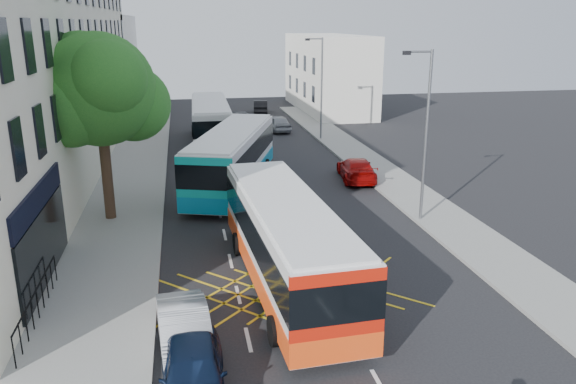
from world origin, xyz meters
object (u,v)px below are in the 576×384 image
parked_car_blue (193,372)px  lamp_near (425,128)px  bus_far (211,122)px  street_tree (98,91)px  distant_car_dark (261,107)px  bus_mid (233,158)px  red_hatchback (356,169)px  parked_car_silver (185,331)px  distant_car_silver (277,123)px  distant_car_grey (242,119)px  lamp_far (320,83)px  bus_near (287,241)px

parked_car_blue → lamp_near: bearing=45.6°
parked_car_blue → bus_far: bearing=85.6°
parked_car_blue → street_tree: bearing=103.8°
bus_far → distant_car_dark: (6.09, 15.07, -1.13)m
lamp_near → bus_far: (-8.82, 20.07, -2.82)m
bus_mid → red_hatchback: size_ratio=2.61×
parked_car_silver → distant_car_silver: (8.54, 33.92, 0.03)m
street_tree → red_hatchback: bearing=19.0°
distant_car_grey → distant_car_dark: size_ratio=1.03×
lamp_far → bus_mid: size_ratio=0.65×
bus_far → parked_car_blue: bearing=-92.7°
bus_mid → parked_car_blue: bearing=-80.2°
lamp_near → parked_car_silver: 15.15m
bus_near → bus_mid: size_ratio=0.95×
lamp_far → parked_car_blue: 33.55m
street_tree → bus_near: (7.17, -8.46, -4.57)m
lamp_near → bus_mid: bearing=137.8°
lamp_near → bus_near: (-7.54, -5.50, -2.89)m
red_hatchback → bus_near: bearing=70.2°
bus_far → distant_car_grey: size_ratio=2.91×
red_hatchback → distant_car_dark: bearing=-78.3°
lamp_near → distant_car_grey: 29.12m
lamp_near → lamp_far: (0.00, 20.00, 0.00)m
bus_near → bus_far: size_ratio=0.97×
distant_car_dark → parked_car_blue: bearing=87.4°
lamp_near → parked_car_blue: (-11.10, -11.42, -3.91)m
bus_mid → distant_car_grey: 21.04m
distant_car_silver → bus_mid: bearing=65.2°
bus_near → lamp_far: bearing=70.5°
red_hatchback → lamp_near: bearing=102.5°
distant_car_grey → distant_car_dark: 7.34m
bus_mid → distant_car_grey: bus_mid is taller
parked_car_blue → red_hatchback: parked_car_blue is taller
bus_near → distant_car_grey: 33.90m
street_tree → distant_car_silver: (11.97, 21.64, -5.58)m
street_tree → bus_near: 11.99m
parked_car_silver → street_tree: bearing=100.7°
bus_far → distant_car_dark: 16.30m
lamp_near → distant_car_grey: size_ratio=1.91×
lamp_near → distant_car_silver: bearing=96.4°
bus_near → parked_car_silver: bus_near is taller
lamp_near → distant_car_silver: 25.06m
distant_car_grey → parked_car_blue: bearing=-103.9°
street_tree → lamp_near: (14.71, -2.97, -1.68)m
lamp_far → red_hatchback: size_ratio=1.68×
lamp_far → bus_near: bearing=-106.5°
parked_car_silver → distant_car_dark: 45.26m
red_hatchback → distant_car_silver: (-2.04, 16.80, 0.02)m
bus_mid → bus_near: bearing=-68.5°
bus_mid → bus_far: (-0.54, 12.56, 0.00)m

